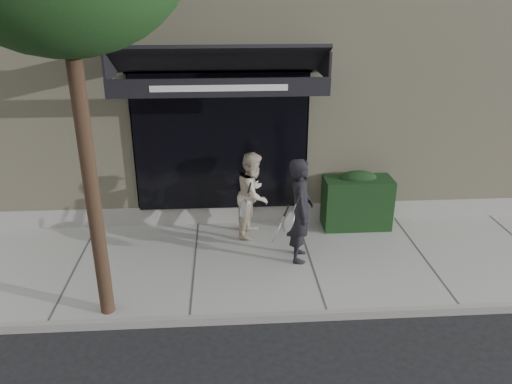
{
  "coord_description": "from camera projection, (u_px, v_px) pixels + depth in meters",
  "views": [
    {
      "loc": [
        -1.44,
        -7.5,
        4.53
      ],
      "look_at": [
        -0.9,
        0.6,
        1.15
      ],
      "focal_mm": 35.0,
      "sensor_mm": 36.0,
      "label": 1
    }
  ],
  "objects": [
    {
      "name": "ground",
      "position": [
        310.0,
        264.0,
        8.74
      ],
      "size": [
        80.0,
        80.0,
        0.0
      ],
      "primitive_type": "plane",
      "color": "black",
      "rests_on": "ground"
    },
    {
      "name": "sidewalk",
      "position": [
        310.0,
        261.0,
        8.71
      ],
      "size": [
        20.0,
        3.0,
        0.12
      ],
      "primitive_type": "cube",
      "color": "gray",
      "rests_on": "ground"
    },
    {
      "name": "curb",
      "position": [
        327.0,
        315.0,
        7.28
      ],
      "size": [
        20.0,
        0.1,
        0.14
      ],
      "primitive_type": "cube",
      "color": "gray",
      "rests_on": "ground"
    },
    {
      "name": "hedge",
      "position": [
        356.0,
        200.0,
        9.7
      ],
      "size": [
        1.3,
        0.7,
        1.14
      ],
      "color": "black",
      "rests_on": "sidewalk"
    },
    {
      "name": "pedestrian_front",
      "position": [
        300.0,
        210.0,
        8.36
      ],
      "size": [
        0.79,
        0.9,
        1.82
      ],
      "color": "black",
      "rests_on": "sidewalk"
    },
    {
      "name": "building_facade",
      "position": [
        281.0,
        64.0,
        12.25
      ],
      "size": [
        14.3,
        8.04,
        5.64
      ],
      "color": "#B6AC8B",
      "rests_on": "ground"
    },
    {
      "name": "pedestrian_back",
      "position": [
        253.0,
        194.0,
        9.25
      ],
      "size": [
        0.84,
        1.0,
        1.62
      ],
      "color": "beige",
      "rests_on": "sidewalk"
    }
  ]
}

